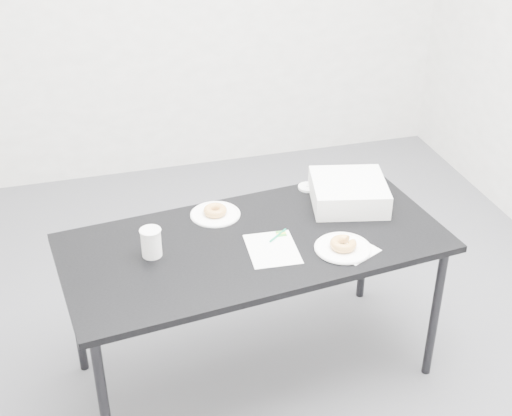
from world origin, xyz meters
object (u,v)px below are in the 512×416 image
object	(u,v)px
bakery_box	(349,192)
donut_far	(215,210)
scorecard	(272,249)
pen	(278,235)
coffee_cup	(151,242)
plate_near	(343,248)
plate_far	(215,214)
table	(254,251)
donut_near	(343,244)

from	to	relation	value
bakery_box	donut_far	bearing A→B (deg)	-172.60
scorecard	pen	xyz separation A→B (m)	(0.05, 0.09, 0.01)
pen	coffee_cup	size ratio (longest dim) A/B	0.96
scorecard	plate_near	world-z (taller)	plate_near
plate_near	plate_far	distance (m)	0.61
donut_far	table	bearing A→B (deg)	-65.20
plate_near	coffee_cup	xyz separation A→B (m)	(-0.77, 0.17, 0.06)
coffee_cup	bakery_box	distance (m)	0.95
donut_far	pen	bearing A→B (deg)	-48.45
plate_near	coffee_cup	size ratio (longest dim) A/B	1.91
table	plate_far	bearing A→B (deg)	108.40
plate_far	donut_far	world-z (taller)	donut_far
plate_far	bakery_box	world-z (taller)	bakery_box
table	plate_near	size ratio (longest dim) A/B	7.12
pen	coffee_cup	distance (m)	0.54
table	coffee_cup	world-z (taller)	coffee_cup
plate_near	donut_far	size ratio (longest dim) A/B	2.26
pen	plate_far	bearing A→B (deg)	92.33
plate_near	donut_far	distance (m)	0.61
pen	donut_near	xyz separation A→B (m)	(0.23, -0.17, 0.02)
plate_near	donut_near	distance (m)	0.02
plate_far	bakery_box	size ratio (longest dim) A/B	0.67
table	coffee_cup	size ratio (longest dim) A/B	13.62
coffee_cup	donut_far	bearing A→B (deg)	36.93
pen	plate_near	distance (m)	0.28
scorecard	plate_far	bearing A→B (deg)	120.48
donut_near	plate_far	world-z (taller)	donut_near
coffee_cup	bakery_box	bearing A→B (deg)	11.01
plate_far	donut_far	size ratio (longest dim) A/B	2.13
pen	bakery_box	xyz separation A→B (m)	(0.40, 0.19, 0.05)
scorecard	donut_near	size ratio (longest dim) A/B	2.30
scorecard	pen	distance (m)	0.10
scorecard	bakery_box	bearing A→B (deg)	35.22
donut_near	bakery_box	world-z (taller)	bakery_box
donut_near	bakery_box	bearing A→B (deg)	65.01
donut_near	coffee_cup	world-z (taller)	coffee_cup
scorecard	plate_near	xyz separation A→B (m)	(0.28, -0.08, 0.01)
pen	plate_near	size ratio (longest dim) A/B	0.50
table	scorecard	bearing A→B (deg)	-64.61
donut_far	coffee_cup	xyz separation A→B (m)	(-0.32, -0.24, 0.04)
scorecard	plate_near	size ratio (longest dim) A/B	1.08
donut_near	plate_far	size ratio (longest dim) A/B	0.50
pen	donut_far	size ratio (longest dim) A/B	1.13
table	bakery_box	world-z (taller)	bakery_box
donut_far	scorecard	bearing A→B (deg)	-63.30
pen	plate_near	world-z (taller)	same
donut_far	bakery_box	xyz separation A→B (m)	(0.61, -0.06, 0.03)
scorecard	plate_near	distance (m)	0.29
plate_far	donut_far	bearing A→B (deg)	-90.00
pen	coffee_cup	world-z (taller)	coffee_cup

